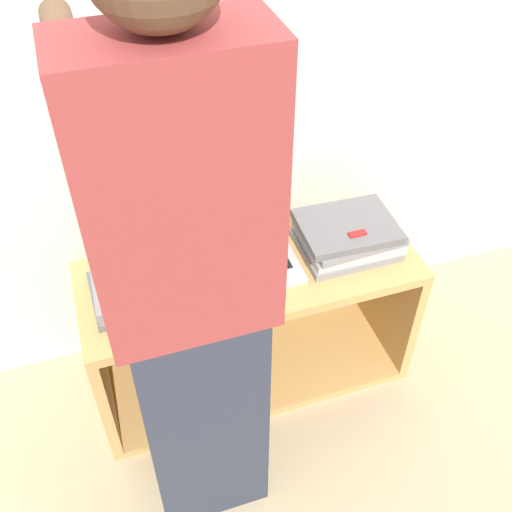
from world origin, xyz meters
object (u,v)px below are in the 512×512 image
Objects in this scene: laptop_open at (245,247)px; laptop_stack_left at (145,284)px; person at (191,300)px; laptop_stack_right at (348,235)px.

laptop_open is 0.95× the size of laptop_stack_left.
person is at bearing -79.56° from laptop_stack_left.
laptop_stack_left is at bearing -171.71° from laptop_open.
laptop_stack_right is at bearing -8.02° from laptop_open.
laptop_stack_left is 0.98× the size of laptop_stack_right.
laptop_open is at bearing 8.29° from laptop_stack_left.
person is at bearing -121.00° from laptop_open.
laptop_stack_right is (0.71, 0.00, 0.01)m from laptop_stack_left.
laptop_stack_left is at bearing -179.91° from laptop_stack_right.
laptop_stack_right is (0.36, -0.05, 0.00)m from laptop_open.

